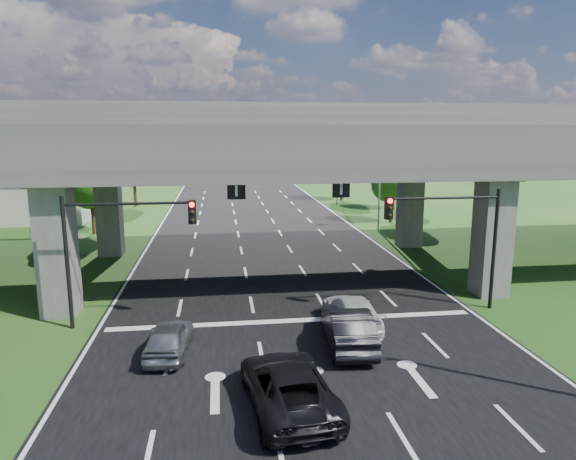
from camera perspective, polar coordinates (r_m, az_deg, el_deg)
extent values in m
plane|color=#1C4C18|center=(21.10, 2.04, -13.50)|extent=(160.00, 160.00, 0.00)
cube|color=black|center=(30.39, -1.13, -5.67)|extent=(18.00, 120.00, 0.03)
cube|color=#3C3936|center=(31.09, -1.61, 9.65)|extent=(80.00, 15.00, 2.00)
cube|color=#585551|center=(23.89, 0.25, 12.82)|extent=(80.00, 0.50, 1.00)
cube|color=#585551|center=(38.31, -2.79, 12.16)|extent=(80.00, 0.50, 1.00)
cube|color=#585551|center=(26.61, -24.35, -1.35)|extent=(1.60, 1.60, 7.00)
cube|color=#585551|center=(38.08, -19.28, 2.50)|extent=(1.60, 1.60, 7.00)
cube|color=#585551|center=(29.19, 21.79, -0.13)|extent=(1.60, 1.60, 7.00)
cube|color=#585551|center=(39.92, 13.41, 3.19)|extent=(1.60, 1.60, 7.00)
cube|color=black|center=(24.08, -5.76, 4.41)|extent=(0.85, 0.06, 0.85)
cube|color=black|center=(24.75, 5.92, 4.59)|extent=(0.85, 0.06, 0.85)
cylinder|color=black|center=(27.10, 21.92, -2.04)|extent=(0.18, 0.18, 6.00)
cylinder|color=black|center=(25.41, 16.93, 3.43)|extent=(5.50, 0.12, 0.12)
cube|color=black|center=(24.29, 11.13, 2.41)|extent=(0.35, 0.28, 1.05)
sphere|color=#FF0C05|center=(24.09, 11.28, 3.17)|extent=(0.22, 0.22, 0.22)
cylinder|color=black|center=(24.57, -23.33, -3.44)|extent=(0.18, 0.18, 6.00)
cylinder|color=black|center=(23.47, -17.34, 2.80)|extent=(5.50, 0.12, 0.12)
cube|color=black|center=(23.04, -10.60, 1.97)|extent=(0.35, 0.28, 1.05)
sphere|color=#FF0C05|center=(22.83, -10.65, 2.77)|extent=(0.22, 0.22, 0.22)
cylinder|color=gray|center=(45.22, 10.19, 6.13)|extent=(0.16, 0.16, 10.00)
cylinder|color=gray|center=(44.64, 8.52, 12.16)|extent=(3.00, 0.10, 0.10)
cube|color=gray|center=(44.25, 6.61, 12.09)|extent=(0.60, 0.25, 0.18)
cylinder|color=gray|center=(60.62, 5.56, 7.47)|extent=(0.16, 0.16, 10.00)
cylinder|color=gray|center=(60.18, 4.23, 11.94)|extent=(3.00, 0.10, 0.10)
cube|color=gray|center=(59.89, 2.79, 11.87)|extent=(0.60, 0.25, 0.18)
cylinder|color=black|center=(46.72, -20.82, 1.59)|extent=(0.36, 0.36, 3.30)
sphere|color=#1C4A13|center=(46.36, -21.07, 5.25)|extent=(4.50, 4.50, 4.50)
sphere|color=#1C4A13|center=(45.87, -20.79, 6.91)|extent=(3.60, 3.60, 3.60)
sphere|color=#1C4A13|center=(46.90, -21.24, 4.19)|extent=(3.30, 3.30, 3.30)
cylinder|color=black|center=(55.15, -21.99, 2.63)|extent=(0.36, 0.36, 2.86)
sphere|color=#1C4A13|center=(54.87, -22.19, 5.31)|extent=(3.90, 3.90, 3.90)
sphere|color=#1C4A13|center=(54.39, -21.95, 6.53)|extent=(3.12, 3.12, 3.12)
sphere|color=#1C4A13|center=(55.40, -22.33, 4.54)|extent=(2.86, 2.86, 2.86)
cylinder|color=black|center=(62.08, -16.64, 4.14)|extent=(0.36, 0.36, 3.52)
sphere|color=#1C4A13|center=(61.80, -16.81, 7.09)|extent=(4.80, 4.80, 4.80)
sphere|color=#1C4A13|center=(61.37, -16.55, 8.42)|extent=(3.84, 3.84, 3.84)
sphere|color=#1C4A13|center=(62.31, -16.97, 6.22)|extent=(3.52, 3.52, 3.52)
cylinder|color=black|center=(50.18, 11.39, 2.58)|extent=(0.36, 0.36, 3.08)
sphere|color=#1C4A13|center=(49.85, 11.51, 5.77)|extent=(4.20, 4.20, 4.20)
sphere|color=#1C4A13|center=(49.60, 12.12, 7.18)|extent=(3.36, 3.36, 3.36)
sphere|color=#1C4A13|center=(50.21, 11.00, 4.86)|extent=(3.08, 3.08, 3.08)
cylinder|color=black|center=(58.65, 11.64, 3.67)|extent=(0.36, 0.36, 2.86)
sphere|color=#1C4A13|center=(58.39, 11.74, 6.20)|extent=(3.90, 3.90, 3.90)
sphere|color=#1C4A13|center=(58.15, 12.26, 7.32)|extent=(3.12, 3.12, 3.12)
sphere|color=#1C4A13|center=(58.73, 11.30, 5.48)|extent=(2.86, 2.86, 2.86)
cylinder|color=black|center=(65.13, 6.00, 4.75)|extent=(0.36, 0.36, 3.30)
sphere|color=#1C4A13|center=(64.87, 6.05, 7.39)|extent=(4.50, 4.50, 4.50)
sphere|color=#1C4A13|center=(64.60, 6.49, 8.56)|extent=(3.60, 3.60, 3.60)
sphere|color=#1C4A13|center=(65.25, 5.69, 6.62)|extent=(3.30, 3.30, 3.30)
imported|color=#97989E|center=(21.22, -13.07, -11.60)|extent=(1.91, 4.04, 1.33)
imported|color=black|center=(21.50, 6.69, -10.68)|extent=(2.09, 4.98, 1.60)
imported|color=#BEBEBE|center=(23.53, 7.09, -8.99)|extent=(1.98, 4.86, 1.41)
imported|color=black|center=(17.05, 0.00, -16.89)|extent=(3.03, 5.63, 1.50)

